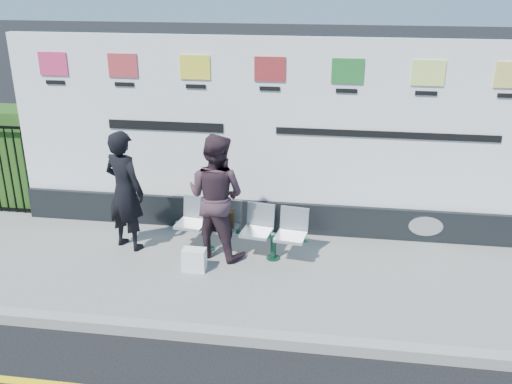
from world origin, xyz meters
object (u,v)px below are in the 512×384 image
(bench, at_px, (240,241))
(woman_left, at_px, (125,191))
(billboard, at_px, (270,151))
(woman_right, at_px, (216,196))

(bench, relative_size, woman_left, 1.06)
(billboard, distance_m, bench, 1.47)
(woman_right, bearing_deg, bench, -155.24)
(billboard, height_order, woman_left, billboard)
(bench, bearing_deg, billboard, 79.78)
(bench, height_order, woman_right, woman_right)
(billboard, bearing_deg, woman_left, -154.82)
(woman_left, bearing_deg, woman_right, -158.31)
(woman_right, bearing_deg, woman_left, 16.97)
(billboard, height_order, bench, billboard)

